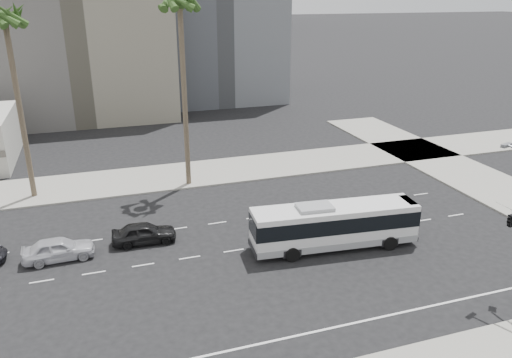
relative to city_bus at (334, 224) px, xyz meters
name	(u,v)px	position (x,y,z in m)	size (l,w,h in m)	color
ground	(276,244)	(-3.59, 1.61, -1.69)	(700.00, 700.00, 0.00)	black
sidewalk_north	(220,171)	(-3.59, 17.11, -1.62)	(120.00, 7.00, 0.15)	gray
midrise_beige_west	(78,49)	(-15.59, 46.61, 7.31)	(24.00, 18.00, 18.00)	#65625C
midrise_gray_center	(209,14)	(4.41, 53.61, 11.31)	(20.00, 20.00, 26.00)	#4C5056
city_bus	(334,224)	(0.00, 0.00, 0.00)	(11.41, 3.55, 3.23)	silver
car_a	(144,233)	(-12.13, 4.68, -0.95)	(4.36, 1.75, 1.49)	black
car_b	(59,249)	(-17.63, 4.08, -0.93)	(4.46, 1.79, 1.52)	silver
palm_near	(180,6)	(-7.07, 14.66, 13.52)	(4.99, 4.99, 16.80)	brown
palm_mid	(5,22)	(-20.06, 15.93, 12.49)	(5.10, 5.10, 15.76)	brown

